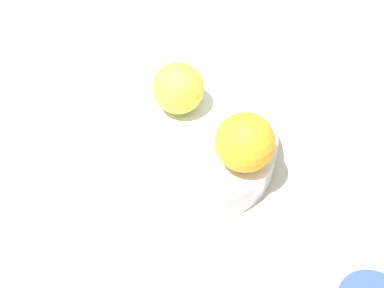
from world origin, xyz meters
The scene contains 4 objects.
ground_plane centered at (0.00, 0.00, -1.00)cm, with size 110.00×110.00×2.00cm, color #BCB29E.
fruit_bowl centered at (0.00, 0.00, 1.81)cm, with size 19.79×19.79×3.81cm.
orange_in_bowl_0 centered at (1.96, 4.48, 6.87)cm, with size 6.10×6.10×6.10cm, color yellow.
orange_in_bowl_1 centered at (1.47, -6.63, 7.04)cm, with size 6.46×6.46×6.46cm, color #F9A823.
Camera 1 is at (-26.64, -28.83, 47.99)cm, focal length 48.14 mm.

